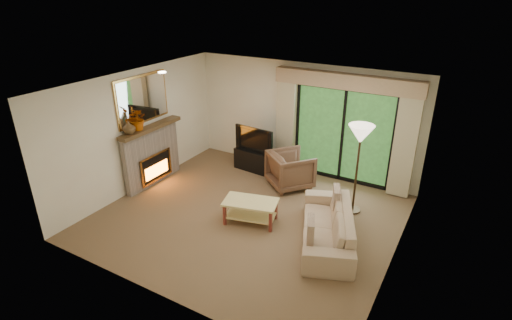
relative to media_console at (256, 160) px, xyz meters
The scene contains 22 objects.
floor 2.18m from the media_console, 64.36° to the right, with size 5.50×5.50×0.00m, color brown.
ceiling 3.19m from the media_console, 64.36° to the right, with size 5.50×5.50×0.00m, color white.
wall_back 1.50m from the media_console, 30.45° to the left, with size 5.00×5.00×0.00m, color #F2E4C8.
wall_front 4.67m from the media_console, 78.12° to the right, with size 5.00×5.00×0.00m, color #F2E4C8.
wall_left 2.86m from the media_console, 132.93° to the right, with size 5.00×5.00×0.00m, color #F2E4C8.
wall_right 4.30m from the media_console, 27.88° to the right, with size 5.00×5.00×0.00m, color #F2E4C8.
fireplace 2.47m from the media_console, 134.07° to the right, with size 0.24×1.70×1.37m, color gray, non-canonical shape.
mirror 3.02m from the media_console, 135.47° to the right, with size 0.07×1.45×1.02m, color #BB853F, non-canonical shape.
sliding_door 2.17m from the media_console, 14.48° to the left, with size 2.26×0.10×2.16m, color black, non-canonical shape.
curtain_left 1.18m from the media_console, 33.66° to the left, with size 0.45×0.18×2.35m, color tan.
curtain_right 3.44m from the media_console, ahead, with size 0.45×0.18×2.35m, color tan.
cornice 2.86m from the media_console, 11.96° to the left, with size 3.20×0.24×0.32m, color tan.
media_console is the anchor object (origin of this frame).
tv 0.56m from the media_console, ahead, with size 1.04×0.14×0.60m, color black.
armchair 1.17m from the media_console, 19.38° to the right, with size 0.87×0.89×0.81m, color brown.
sofa 3.19m from the media_console, 37.23° to the right, with size 2.13×0.83×0.62m, color tan.
pillow_near 3.56m from the media_console, 45.86° to the right, with size 0.11×0.42×0.42m, color #532823.
pillow_far 2.81m from the media_console, 28.09° to the right, with size 0.11×0.42×0.42m, color #532823.
coffee_table 2.35m from the media_console, 62.90° to the right, with size 1.01×0.55×0.45m, color #E1CC7F, non-canonical shape.
floor_lamp 2.81m from the media_console, 15.19° to the right, with size 0.49×0.49×1.82m, color beige, non-canonical shape.
vase 3.12m from the media_console, 125.87° to the right, with size 0.26×0.26×0.27m, color #48341C.
branches 2.97m from the media_console, 129.27° to the right, with size 0.44×0.38×0.49m, color #9D4306.
Camera 1 is at (3.47, -5.75, 4.22)m, focal length 28.00 mm.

